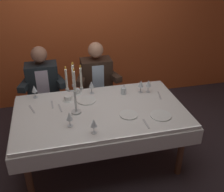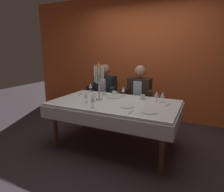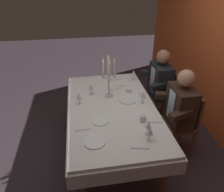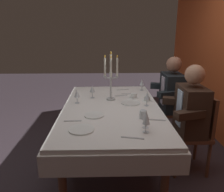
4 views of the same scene
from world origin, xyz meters
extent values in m
plane|color=#342B31|center=(0.00, 0.00, 0.00)|extent=(12.00, 12.00, 0.00)
cube|color=#D7592A|center=(0.00, 1.66, 1.35)|extent=(6.00, 0.12, 2.70)
cube|color=silver|center=(0.00, 0.00, 0.72)|extent=(1.90, 1.10, 0.04)
cube|color=silver|center=(0.00, 0.00, 0.61)|extent=(1.94, 1.14, 0.18)
cylinder|color=brown|center=(-0.83, -0.43, 0.35)|extent=(0.07, 0.07, 0.70)
cylinder|color=brown|center=(0.83, -0.43, 0.35)|extent=(0.07, 0.07, 0.70)
cylinder|color=brown|center=(-0.83, 0.43, 0.35)|extent=(0.07, 0.07, 0.70)
cylinder|color=brown|center=(0.83, 0.43, 0.35)|extent=(0.07, 0.07, 0.70)
cylinder|color=silver|center=(-0.27, 0.00, 0.75)|extent=(0.11, 0.11, 0.02)
cylinder|color=silver|center=(-0.27, 0.00, 0.90)|extent=(0.02, 0.02, 0.28)
cylinder|color=silver|center=(-0.27, 0.00, 1.08)|extent=(0.04, 0.04, 0.02)
cylinder|color=white|center=(-0.27, 0.00, 1.20)|extent=(0.02, 0.02, 0.22)
ellipsoid|color=yellow|center=(-0.27, 0.00, 1.32)|extent=(0.02, 0.02, 0.03)
cylinder|color=silver|center=(-0.23, 0.00, 1.02)|extent=(0.08, 0.01, 0.01)
cylinder|color=silver|center=(-0.20, 0.00, 1.04)|extent=(0.04, 0.04, 0.02)
cylinder|color=white|center=(-0.20, 0.00, 1.16)|extent=(0.02, 0.02, 0.22)
ellipsoid|color=yellow|center=(-0.20, 0.00, 1.28)|extent=(0.02, 0.02, 0.03)
cylinder|color=silver|center=(-0.27, 0.04, 1.02)|extent=(0.01, 0.07, 0.01)
cylinder|color=silver|center=(-0.27, 0.08, 1.04)|extent=(0.04, 0.04, 0.02)
cylinder|color=white|center=(-0.27, 0.08, 1.16)|extent=(0.02, 0.02, 0.22)
ellipsoid|color=yellow|center=(-0.27, 0.08, 1.28)|extent=(0.02, 0.02, 0.03)
cylinder|color=silver|center=(-0.31, 0.00, 1.02)|extent=(0.07, 0.01, 0.01)
cylinder|color=silver|center=(-0.35, 0.00, 1.04)|extent=(0.04, 0.04, 0.02)
cylinder|color=white|center=(-0.35, 0.00, 1.16)|extent=(0.02, 0.02, 0.22)
ellipsoid|color=yellow|center=(-0.35, 0.00, 1.28)|extent=(0.02, 0.02, 0.03)
cylinder|color=silver|center=(-0.27, -0.03, 1.02)|extent=(0.01, 0.07, 0.01)
cylinder|color=silver|center=(-0.27, -0.07, 1.04)|extent=(0.04, 0.04, 0.02)
cylinder|color=white|center=(-0.27, -0.07, 1.16)|extent=(0.02, 0.02, 0.22)
ellipsoid|color=yellow|center=(-0.27, -0.07, 1.28)|extent=(0.02, 0.02, 0.03)
cylinder|color=white|center=(0.28, -0.19, 0.75)|extent=(0.20, 0.20, 0.01)
cylinder|color=white|center=(0.61, -0.28, 0.75)|extent=(0.23, 0.23, 0.01)
cylinder|color=white|center=(-0.12, 0.23, 0.75)|extent=(0.23, 0.23, 0.01)
cylinder|color=silver|center=(0.58, 0.29, 0.74)|extent=(0.06, 0.06, 0.00)
cylinder|color=silver|center=(0.58, 0.29, 0.78)|extent=(0.01, 0.01, 0.07)
cone|color=silver|center=(0.58, 0.29, 0.86)|extent=(0.07, 0.07, 0.08)
cylinder|color=#E0D172|center=(0.58, 0.29, 0.84)|extent=(0.04, 0.04, 0.03)
cylinder|color=silver|center=(-0.71, 0.46, 0.74)|extent=(0.06, 0.06, 0.00)
cylinder|color=silver|center=(-0.71, 0.46, 0.78)|extent=(0.01, 0.01, 0.07)
cone|color=silver|center=(-0.71, 0.46, 0.86)|extent=(0.07, 0.07, 0.08)
cylinder|color=silver|center=(-0.03, 0.41, 0.74)|extent=(0.06, 0.06, 0.00)
cylinder|color=silver|center=(-0.03, 0.41, 0.78)|extent=(0.01, 0.01, 0.07)
cone|color=silver|center=(-0.03, 0.41, 0.86)|extent=(0.07, 0.07, 0.08)
cylinder|color=#E0D172|center=(-0.03, 0.41, 0.84)|extent=(0.04, 0.04, 0.03)
cylinder|color=silver|center=(0.67, 0.28, 0.74)|extent=(0.06, 0.06, 0.00)
cylinder|color=silver|center=(0.67, 0.28, 0.78)|extent=(0.01, 0.01, 0.07)
cone|color=silver|center=(0.67, 0.28, 0.86)|extent=(0.07, 0.07, 0.08)
cylinder|color=silver|center=(-0.36, -0.24, 0.74)|extent=(0.06, 0.06, 0.00)
cylinder|color=silver|center=(-0.36, -0.24, 0.78)|extent=(0.01, 0.01, 0.07)
cone|color=silver|center=(-0.36, -0.24, 0.86)|extent=(0.07, 0.07, 0.08)
cylinder|color=silver|center=(-0.14, -0.41, 0.74)|extent=(0.06, 0.06, 0.00)
cylinder|color=silver|center=(-0.14, -0.41, 0.78)|extent=(0.01, 0.01, 0.07)
cone|color=silver|center=(-0.14, -0.41, 0.86)|extent=(0.07, 0.07, 0.08)
cylinder|color=maroon|center=(-0.14, -0.41, 0.84)|extent=(0.04, 0.04, 0.03)
cylinder|color=silver|center=(0.36, 0.31, 0.78)|extent=(0.07, 0.07, 0.08)
cylinder|color=white|center=(-0.34, 0.30, 0.74)|extent=(0.12, 0.12, 0.01)
cylinder|color=white|center=(-0.34, 0.30, 0.77)|extent=(0.08, 0.08, 0.05)
torus|color=white|center=(-0.29, 0.30, 0.78)|extent=(0.04, 0.01, 0.04)
cylinder|color=white|center=(-0.21, 0.45, 0.74)|extent=(0.12, 0.12, 0.01)
cylinder|color=white|center=(-0.21, 0.45, 0.77)|extent=(0.08, 0.08, 0.05)
torus|color=white|center=(-0.16, 0.45, 0.78)|extent=(0.04, 0.01, 0.04)
cube|color=#B7B7BC|center=(-0.75, 0.19, 0.74)|extent=(0.08, 0.19, 0.01)
cube|color=#B7B7BC|center=(-0.44, 0.14, 0.74)|extent=(0.04, 0.17, 0.01)
cube|color=#B7B7BC|center=(0.41, -0.39, 0.74)|extent=(0.02, 0.17, 0.01)
cube|color=#B7B7BC|center=(-0.52, 0.24, 0.74)|extent=(0.02, 0.17, 0.01)
cube|color=#B7B7BC|center=(0.77, 0.15, 0.74)|extent=(0.06, 0.19, 0.01)
cube|color=#B7B7BC|center=(0.41, 0.44, 0.74)|extent=(0.05, 0.17, 0.01)
cylinder|color=brown|center=(-0.80, 0.70, 0.21)|extent=(0.04, 0.04, 0.42)
cylinder|color=brown|center=(-0.44, 0.70, 0.21)|extent=(0.04, 0.04, 0.42)
cylinder|color=brown|center=(-0.80, 1.06, 0.21)|extent=(0.04, 0.04, 0.42)
cylinder|color=brown|center=(-0.44, 1.06, 0.21)|extent=(0.04, 0.04, 0.42)
cube|color=brown|center=(-0.62, 0.88, 0.44)|extent=(0.42, 0.42, 0.04)
cube|color=brown|center=(-0.62, 1.07, 0.68)|extent=(0.38, 0.04, 0.44)
cube|color=black|center=(-0.62, 0.88, 0.73)|extent=(0.42, 0.26, 0.54)
cube|color=#BEB4CB|center=(-0.62, 0.75, 0.76)|extent=(0.16, 0.01, 0.40)
sphere|color=#95654F|center=(-0.62, 0.88, 1.14)|extent=(0.21, 0.21, 0.21)
cube|color=black|center=(-0.84, 0.78, 0.77)|extent=(0.19, 0.34, 0.08)
cube|color=black|center=(-0.40, 0.78, 0.77)|extent=(0.19, 0.34, 0.08)
cylinder|color=brown|center=(-0.06, 0.70, 0.21)|extent=(0.04, 0.04, 0.42)
cylinder|color=brown|center=(0.30, 0.70, 0.21)|extent=(0.04, 0.04, 0.42)
cylinder|color=brown|center=(-0.06, 1.06, 0.21)|extent=(0.04, 0.04, 0.42)
cylinder|color=brown|center=(0.30, 1.06, 0.21)|extent=(0.04, 0.04, 0.42)
cube|color=brown|center=(0.12, 0.88, 0.44)|extent=(0.42, 0.42, 0.04)
cube|color=brown|center=(0.12, 1.07, 0.68)|extent=(0.38, 0.04, 0.44)
cube|color=#322219|center=(0.12, 0.88, 0.73)|extent=(0.42, 0.26, 0.54)
cube|color=#B4D0F0|center=(0.12, 0.75, 0.76)|extent=(0.16, 0.01, 0.40)
sphere|color=tan|center=(0.12, 0.88, 1.14)|extent=(0.21, 0.21, 0.21)
cube|color=#322219|center=(-0.10, 0.78, 0.77)|extent=(0.19, 0.34, 0.08)
cube|color=#322219|center=(0.34, 0.78, 0.77)|extent=(0.19, 0.34, 0.08)
camera|label=1|loc=(-0.47, -2.53, 2.34)|focal=43.02mm
camera|label=2|loc=(1.20, -2.63, 1.51)|focal=31.19mm
camera|label=3|loc=(2.24, -0.37, 2.25)|focal=34.04mm
camera|label=4|loc=(2.40, -0.06, 1.58)|focal=35.59mm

